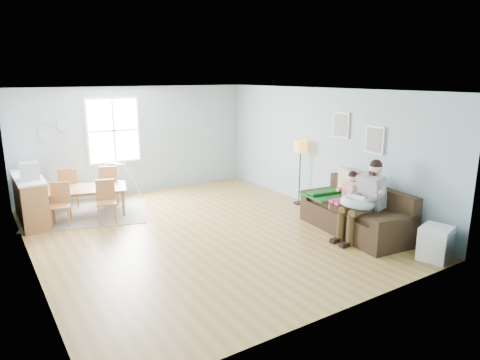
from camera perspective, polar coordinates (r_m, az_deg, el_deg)
room at (r=7.87m, az=-5.29°, el=9.80°), size 8.40×9.40×3.90m
window at (r=10.94m, az=-16.52°, el=6.34°), size 1.32×0.08×1.62m
pictures at (r=8.93m, az=15.34°, el=6.16°), size 0.05×1.34×0.74m
wall_plates at (r=10.62m, az=-23.90°, el=6.51°), size 0.67×0.02×0.66m
sofa at (r=8.58m, az=15.35°, el=-4.63°), size 1.23×2.36×0.92m
green_throw at (r=9.00m, az=11.90°, el=-1.85°), size 1.13×0.95×0.04m
beige_pillow at (r=9.02m, az=14.23°, el=-0.31°), size 0.26×0.56×0.54m
father at (r=8.12m, az=16.31°, el=-2.29°), size 1.03×0.47×1.48m
nursing_pillow at (r=8.03m, az=15.35°, el=-2.96°), size 0.68×0.67×0.25m
infant at (r=8.03m, az=15.18°, el=-2.35°), size 0.19×0.40×0.15m
toddler at (r=8.55m, az=14.17°, el=-1.40°), size 0.61×0.30×0.94m
floor_lamp at (r=9.97m, az=8.07°, el=3.72°), size 0.30×0.30×1.50m
storage_cube at (r=7.78m, az=24.60°, el=-7.68°), size 0.60×0.57×0.56m
rug at (r=9.98m, az=-19.55°, el=-4.25°), size 2.93×2.56×0.01m
dining_table at (r=9.90m, az=-19.68°, el=-2.67°), size 1.86×1.35×0.59m
chair_sw at (r=9.32m, az=-22.82°, el=-2.67°), size 0.50×0.50×0.87m
chair_se at (r=9.22m, az=-17.43°, el=-2.38°), size 0.48×0.48×0.88m
chair_nw at (r=10.48m, az=-21.86°, el=-0.63°), size 0.51×0.51×0.93m
chair_ne at (r=10.38m, az=-17.07°, el=-0.33°), size 0.54×0.54×0.94m
counter at (r=9.79m, az=-26.19°, el=-2.25°), size 0.51×1.74×0.97m
monitor at (r=9.33m, az=-26.28°, el=1.10°), size 0.39×0.37×0.33m
baby_swing at (r=10.78m, az=-16.17°, el=-0.47°), size 1.15×1.16×0.91m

